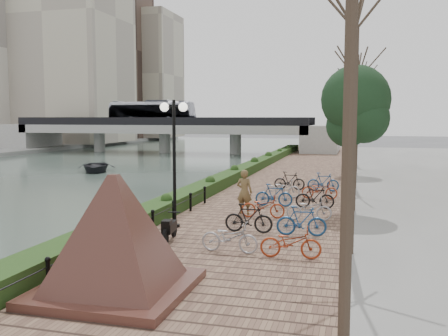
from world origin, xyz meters
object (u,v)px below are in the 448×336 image
at_px(motorcycle, 170,228).
at_px(pedestrian, 244,192).
at_px(lamppost, 174,135).
at_px(granite_monument, 115,233).
at_px(boat, 95,166).

bearing_deg(motorcycle, pedestrian, 68.12).
bearing_deg(motorcycle, lamppost, 99.13).
height_order(granite_monument, pedestrian, granite_monument).
xyz_separation_m(granite_monument, lamppost, (-1.11, 6.67, 1.94)).
bearing_deg(granite_monument, boat, 120.40).
distance_m(lamppost, boat, 24.40).
xyz_separation_m(granite_monument, boat, (-15.36, 26.18, -1.40)).
relative_size(granite_monument, boat, 1.20).
height_order(granite_monument, lamppost, lamppost).
bearing_deg(lamppost, pedestrian, 58.19).
distance_m(granite_monument, boat, 30.39).
relative_size(pedestrian, boat, 0.43).
bearing_deg(granite_monument, motorcycle, 96.51).
xyz_separation_m(granite_monument, pedestrian, (0.77, 9.69, -0.45)).
xyz_separation_m(pedestrian, boat, (-16.13, 16.49, -0.95)).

